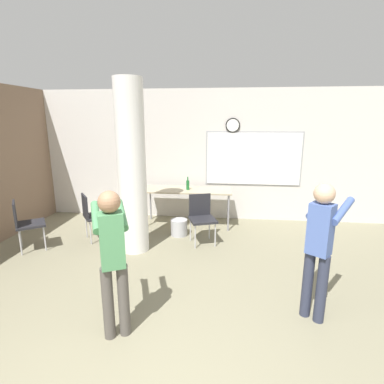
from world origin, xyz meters
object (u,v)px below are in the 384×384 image
Objects in this scene: person_playing_front at (112,253)px; folding_table at (187,192)px; chair_by_left_wall at (25,221)px; chair_near_pillar at (93,213)px; chair_table_front at (202,215)px; bottle_on_table at (188,185)px; person_playing_side at (320,242)px.

folding_table is at bearing 84.81° from person_playing_front.
person_playing_front is at bearing -39.18° from chair_by_left_wall.
chair_near_pillar reaches higher than folding_table.
chair_near_pillar is at bearing 118.61° from person_playing_front.
chair_by_left_wall is at bearing -167.20° from chair_table_front.
bottle_on_table is 0.17× the size of person_playing_side.
person_playing_side is at bearing 13.64° from person_playing_front.
folding_table is 2.10× the size of chair_near_pillar.
chair_table_front is at bearing 12.80° from chair_by_left_wall.
bottle_on_table is 1.91m from chair_near_pillar.
person_playing_front is at bearing -105.22° from chair_table_front.
person_playing_front is at bearing -95.19° from folding_table.
folding_table is 3.37m from person_playing_side.
bottle_on_table is 0.31× the size of chair_near_pillar.
chair_table_front is 1.00× the size of chair_by_left_wall.
person_playing_side reaches higher than folding_table.
chair_table_front is 2.98m from chair_by_left_wall.
chair_table_front and chair_near_pillar have the same top height.
person_playing_side is at bearing -54.29° from chair_table_front.
bottle_on_table is 3.32m from person_playing_side.
person_playing_side is (2.09, 0.51, 0.01)m from person_playing_front.
person_playing_front is at bearing -95.55° from bottle_on_table.
chair_table_front and chair_by_left_wall have the same top height.
person_playing_side reaches higher than person_playing_front.
person_playing_front is (-0.31, -3.36, 0.19)m from folding_table.
person_playing_side reaches higher than chair_by_left_wall.
chair_by_left_wall is at bearing -148.76° from folding_table.
chair_table_front is 0.56× the size of person_playing_side.
person_playing_side reaches higher than chair_near_pillar.
chair_by_left_wall is at bearing -149.67° from chair_near_pillar.
folding_table is 2.10× the size of chair_by_left_wall.
chair_near_pillar is at bearing 30.33° from chair_by_left_wall.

